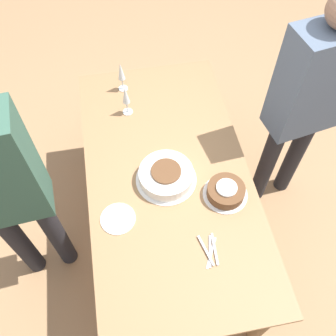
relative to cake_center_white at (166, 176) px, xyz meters
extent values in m
plane|color=#A87F56|center=(0.04, -0.02, -0.79)|extent=(12.00, 12.00, 0.00)
cube|color=#9E754C|center=(0.04, -0.02, -0.06)|extent=(1.78, 0.92, 0.03)
cylinder|color=brown|center=(-0.77, -0.40, -0.43)|extent=(0.07, 0.07, 0.72)
cylinder|color=brown|center=(0.85, -0.40, -0.43)|extent=(0.07, 0.07, 0.72)
cylinder|color=brown|center=(0.85, 0.37, -0.43)|extent=(0.07, 0.07, 0.72)
cylinder|color=white|center=(0.00, 0.00, -0.04)|extent=(0.34, 0.34, 0.01)
cylinder|color=white|center=(0.00, 0.00, 0.00)|extent=(0.30, 0.30, 0.07)
cylinder|color=brown|center=(0.00, 0.00, 0.04)|extent=(0.17, 0.17, 0.01)
cylinder|color=white|center=(-0.16, -0.30, -0.04)|extent=(0.24, 0.24, 0.01)
cylinder|color=brown|center=(-0.16, -0.30, 0.00)|extent=(0.20, 0.20, 0.06)
cylinder|color=white|center=(-0.16, -0.30, 0.03)|extent=(0.11, 0.11, 0.01)
cylinder|color=silver|center=(0.54, 0.15, -0.04)|extent=(0.06, 0.06, 0.00)
cylinder|color=silver|center=(0.54, 0.15, 0.01)|extent=(0.01, 0.01, 0.09)
cone|color=silver|center=(0.54, 0.15, 0.11)|extent=(0.05, 0.05, 0.12)
cylinder|color=silver|center=(0.76, 0.15, -0.04)|extent=(0.06, 0.06, 0.00)
cylinder|color=silver|center=(0.76, 0.15, 0.01)|extent=(0.01, 0.01, 0.09)
cone|color=silver|center=(0.76, 0.15, 0.11)|extent=(0.05, 0.05, 0.12)
cylinder|color=white|center=(-0.20, 0.29, -0.04)|extent=(0.19, 0.19, 0.01)
cube|color=silver|center=(-0.47, -0.14, -0.04)|extent=(0.16, 0.09, 0.00)
cube|color=silver|center=(-0.46, -0.14, -0.04)|extent=(0.17, 0.05, 0.00)
cube|color=silver|center=(-0.45, -0.16, -0.03)|extent=(0.17, 0.02, 0.00)
cube|color=silver|center=(-0.45, -0.12, -0.03)|extent=(0.17, 0.05, 0.00)
cylinder|color=#232328|center=(0.25, -0.96, -0.39)|extent=(0.11, 0.11, 0.80)
cylinder|color=#232328|center=(0.21, -0.74, -0.39)|extent=(0.11, 0.11, 0.80)
cube|color=slate|center=(0.23, -0.85, 0.34)|extent=(0.29, 0.43, 0.66)
cylinder|color=#232328|center=(-0.06, 0.92, -0.39)|extent=(0.11, 0.11, 0.80)
cylinder|color=#232328|center=(-0.04, 0.70, -0.39)|extent=(0.11, 0.11, 0.80)
camera|label=1|loc=(-1.10, 0.19, 1.74)|focal=40.00mm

